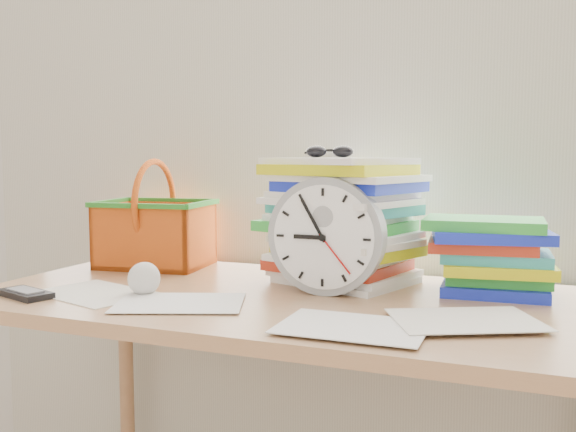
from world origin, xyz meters
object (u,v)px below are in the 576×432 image
at_px(basket, 155,214).
at_px(calculator, 25,294).
at_px(clock, 327,236).
at_px(paper_stack, 343,220).
at_px(book_stack, 489,256).
at_px(desk, 284,327).

xyz_separation_m(basket, calculator, (-0.05, -0.45, -0.14)).
relative_size(clock, basket, 0.89).
height_order(paper_stack, book_stack, paper_stack).
bearing_deg(calculator, book_stack, 41.83).
bearing_deg(basket, book_stack, -8.43).
height_order(desk, paper_stack, paper_stack).
relative_size(book_stack, calculator, 2.06).
distance_m(book_stack, basket, 0.91).
distance_m(paper_stack, basket, 0.56).
height_order(desk, book_stack, book_stack).
height_order(clock, book_stack, clock).
bearing_deg(basket, paper_stack, -9.49).
relative_size(desk, basket, 4.73).
height_order(book_stack, basket, basket).
bearing_deg(paper_stack, desk, -112.21).
bearing_deg(desk, paper_stack, 67.79).
relative_size(paper_stack, clock, 1.31).
distance_m(desk, paper_stack, 0.31).
xyz_separation_m(clock, calculator, (-0.61, -0.27, -0.13)).
bearing_deg(paper_stack, basket, 177.59).
relative_size(basket, calculator, 2.14).
bearing_deg(basket, clock, -24.08).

